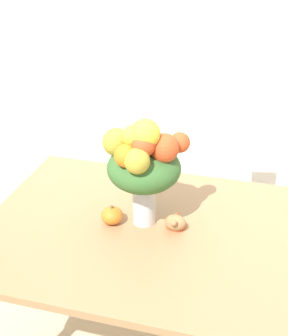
{
  "coord_description": "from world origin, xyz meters",
  "views": [
    {
      "loc": [
        0.34,
        -1.44,
        1.84
      ],
      "look_at": [
        -0.07,
        0.04,
        1.01
      ],
      "focal_mm": 50.0,
      "sensor_mm": 36.0,
      "label": 1
    }
  ],
  "objects_px": {
    "flower_vase": "(143,164)",
    "turkey_figurine": "(176,221)",
    "pumpkin": "(112,216)",
    "dining_chair_near_window": "(214,191)"
  },
  "relations": [
    {
      "from": "turkey_figurine",
      "to": "dining_chair_near_window",
      "type": "height_order",
      "value": "dining_chair_near_window"
    },
    {
      "from": "flower_vase",
      "to": "pumpkin",
      "type": "xyz_separation_m",
      "value": [
        -0.12,
        -0.03,
        -0.23
      ]
    },
    {
      "from": "flower_vase",
      "to": "turkey_figurine",
      "type": "relative_size",
      "value": 4.09
    },
    {
      "from": "flower_vase",
      "to": "dining_chair_near_window",
      "type": "distance_m",
      "value": 0.96
    },
    {
      "from": "turkey_figurine",
      "to": "dining_chair_near_window",
      "type": "bearing_deg",
      "value": 85.41
    },
    {
      "from": "flower_vase",
      "to": "pumpkin",
      "type": "distance_m",
      "value": 0.26
    },
    {
      "from": "flower_vase",
      "to": "pumpkin",
      "type": "height_order",
      "value": "flower_vase"
    },
    {
      "from": "pumpkin",
      "to": "flower_vase",
      "type": "bearing_deg",
      "value": 16.03
    },
    {
      "from": "pumpkin",
      "to": "dining_chair_near_window",
      "type": "xyz_separation_m",
      "value": [
        0.31,
        0.81,
        -0.31
      ]
    },
    {
      "from": "pumpkin",
      "to": "turkey_figurine",
      "type": "relative_size",
      "value": 0.78
    }
  ]
}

